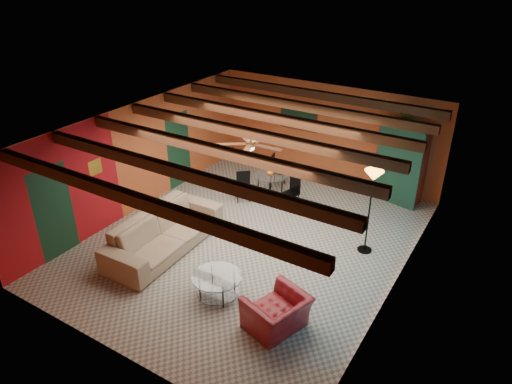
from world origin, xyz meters
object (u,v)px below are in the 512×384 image
Objects in this scene: sofa at (165,232)px; dining_table at (270,182)px; coffee_table at (217,286)px; floor_lamp at (369,212)px; vase at (271,163)px; potted_plant at (408,117)px; armchair at (277,313)px; armoire at (401,164)px.

sofa is 3.37m from dining_table.
coffee_table is (1.92, -0.71, -0.18)m from sofa.
coffee_table is 4.16m from dining_table.
floor_lamp reaches higher than coffee_table.
vase reaches higher than dining_table.
potted_plant is at bearing 30.41° from dining_table.
floor_lamp reaches higher than armchair.
armoire is (0.35, 5.82, 0.68)m from armchair.
potted_plant reaches higher than coffee_table.
coffee_table is (-1.37, 0.14, -0.08)m from armchair.
dining_table is 3.23m from floor_lamp.
sofa is 2.89× the size of armchair.
coffee_table is at bearing -73.78° from vase.
vase is (-2.88, -1.69, 0.01)m from armoire.
potted_plant is (-0.14, 2.73, 1.30)m from floor_lamp.
armchair is (3.28, -0.84, -0.10)m from sofa.
floor_lamp is 3.74× the size of potted_plant.
potted_plant reaches higher than armoire.
dining_table reaches higher than sofa.
armoire reaches higher than sofa.
sofa is at bearing -149.28° from floor_lamp.
floor_lamp reaches higher than dining_table.
vase is (-2.53, 4.13, 0.69)m from armchair.
coffee_table is 0.54× the size of dining_table.
vase is (-1.16, 3.99, 0.77)m from coffee_table.
armchair is 0.50× the size of armoire.
armoire is (2.88, 1.69, 0.55)m from dining_table.
dining_table is (-1.16, 3.99, 0.22)m from coffee_table.
dining_table is 3.80m from potted_plant.
dining_table is at bearing -14.77° from sofa.
sofa is at bearing -126.17° from potted_plant.
vase is (-3.01, 1.04, 0.04)m from floor_lamp.
sofa is 5.61× the size of potted_plant.
sofa is at bearing 159.82° from coffee_table.
dining_table is at bearing -138.53° from armoire.
sofa is 3.03× the size of coffee_table.
armchair is 4.84m from dining_table.
armchair is at bearing -5.82° from coffee_table.
armoire is 11.36× the size of vase.
floor_lamp is (0.49, 3.09, 0.64)m from armchair.
floor_lamp is at bearing -19.08° from vase.
sofa is at bearing -103.00° from vase.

